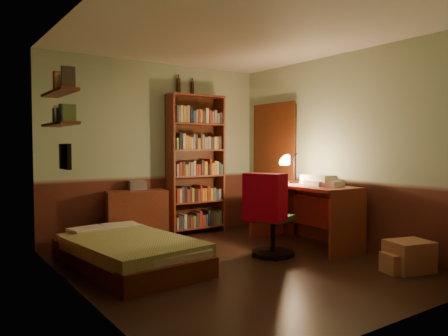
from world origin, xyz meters
TOP-DOWN VIEW (x-y plane):
  - floor at (0.00, 0.00)m, footprint 3.50×4.00m
  - ceiling at (0.00, 0.00)m, footprint 3.50×4.00m
  - wall_back at (0.00, 2.01)m, footprint 3.50×0.02m
  - wall_left at (-1.76, 0.00)m, footprint 0.02×4.00m
  - wall_right at (1.76, 0.00)m, footprint 0.02×4.00m
  - wall_front at (0.00, -2.01)m, footprint 3.50×0.02m
  - doorway at (1.72, 1.30)m, footprint 0.06×0.90m
  - door_trim at (1.69, 1.30)m, footprint 0.02×0.98m
  - bed at (-1.04, 0.66)m, footprint 1.17×2.01m
  - dresser at (-0.45, 1.76)m, footprint 0.90×0.58m
  - mini_stereo at (-0.38, 1.89)m, footprint 0.27×0.22m
  - bookshelf at (0.58, 1.85)m, footprint 0.93×0.32m
  - bottle_left at (0.34, 1.96)m, footprint 0.08×0.08m
  - bottle_right at (0.58, 1.96)m, footprint 0.07×0.07m
  - desk at (1.35, 0.29)m, footprint 0.74×1.60m
  - paper_stack at (1.51, 0.25)m, footprint 0.30×0.36m
  - desk_lamp at (1.38, 0.52)m, footprint 0.20×0.20m
  - office_chair at (0.63, 0.10)m, footprint 0.70×0.66m
  - red_jacket at (0.78, 0.15)m, footprint 0.37×0.53m
  - wall_shelf_lower at (-1.64, 1.10)m, footprint 0.20×0.90m
  - wall_shelf_upper at (-1.64, 1.10)m, footprint 0.20×0.90m
  - framed_picture at (-1.72, 0.60)m, footprint 0.04×0.32m
  - cardboard_box_a at (1.39, -1.26)m, footprint 0.52×0.46m
  - cardboard_box_b at (1.25, -1.22)m, footprint 0.36×0.33m

SIDE VIEW (x-z plane):
  - floor at x=0.00m, z-range -0.02..0.00m
  - cardboard_box_b at x=1.25m, z-range 0.00..0.21m
  - cardboard_box_a at x=1.39m, z-range 0.00..0.33m
  - bed at x=-1.04m, z-range 0.00..0.58m
  - dresser at x=-0.45m, z-range 0.00..0.73m
  - desk at x=1.35m, z-range 0.00..0.84m
  - office_chair at x=0.63m, z-range 0.00..1.13m
  - mini_stereo at x=-0.38m, z-range 0.73..0.86m
  - paper_stack at x=1.51m, z-range 0.84..0.96m
  - doorway at x=1.72m, z-range 0.00..2.00m
  - door_trim at x=1.69m, z-range -0.04..2.04m
  - bookshelf at x=0.58m, z-range 0.00..2.15m
  - desk_lamp at x=1.38m, z-range 0.84..1.43m
  - framed_picture at x=-1.72m, z-range 1.12..1.38m
  - wall_back at x=0.00m, z-range 0.00..2.60m
  - wall_left at x=-1.76m, z-range 0.00..2.60m
  - wall_right at x=1.76m, z-range 0.00..2.60m
  - wall_front at x=0.00m, z-range 0.00..2.60m
  - red_jacket at x=0.78m, z-range 1.13..1.69m
  - wall_shelf_lower at x=-1.64m, z-range 1.59..1.61m
  - wall_shelf_upper at x=-1.64m, z-range 1.94..1.96m
  - bottle_right at x=0.58m, z-range 2.15..2.36m
  - bottle_left at x=0.34m, z-range 2.15..2.39m
  - ceiling at x=0.00m, z-range 2.60..2.62m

